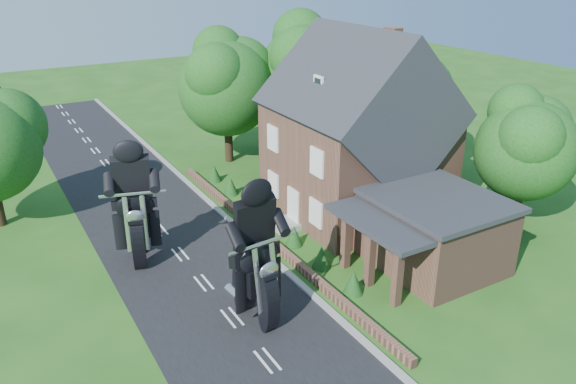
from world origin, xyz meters
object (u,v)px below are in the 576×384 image
annex (432,231)px  motorcycle_follow (139,243)px  motorcycle_lead (256,300)px  garden_wall (267,238)px  house (357,137)px

annex → motorcycle_follow: annex is taller
motorcycle_lead → garden_wall: bearing=-128.1°
house → annex: size_ratio=1.45×
motorcycle_follow → annex: bearing=165.0°
motorcycle_lead → house: bearing=-151.9°
garden_wall → annex: (5.57, -5.80, 1.57)m
annex → motorcycle_lead: size_ratio=3.55×
garden_wall → house: bearing=9.2°
house → annex: 7.30m
annex → motorcycle_follow: bearing=148.3°
garden_wall → annex: size_ratio=3.12×
motorcycle_lead → motorcycle_follow: (-2.62, 7.03, -0.01)m
garden_wall → motorcycle_follow: bearing=167.0°
garden_wall → motorcycle_follow: size_ratio=11.21×
motorcycle_follow → house: bearing=-165.2°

